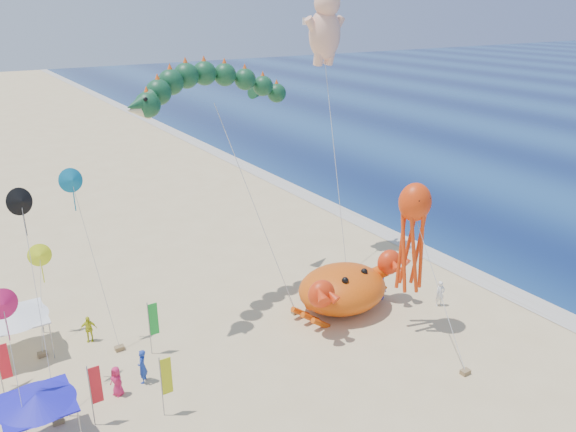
% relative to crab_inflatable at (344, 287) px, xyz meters
% --- Properties ---
extents(ground, '(320.00, 320.00, 0.00)m').
position_rel_crab_inflatable_xyz_m(ground, '(-1.21, -0.55, -1.52)').
color(ground, '#D1B784').
rests_on(ground, ground).
extents(foam_strip, '(320.00, 320.00, 0.00)m').
position_rel_crab_inflatable_xyz_m(foam_strip, '(10.79, -0.55, -1.52)').
color(foam_strip, silver).
rests_on(foam_strip, ground).
extents(crab_inflatable, '(7.89, 5.75, 3.46)m').
position_rel_crab_inflatable_xyz_m(crab_inflatable, '(0.00, 0.00, 0.00)').
color(crab_inflatable, '#D64E0B').
rests_on(crab_inflatable, ground).
extents(dragon_kite, '(12.38, 8.36, 14.62)m').
position_rel_crab_inflatable_xyz_m(dragon_kite, '(-5.70, 5.98, 11.73)').
color(dragon_kite, '#103C22').
rests_on(dragon_kite, ground).
extents(cherub_kite, '(2.75, 6.29, 19.27)m').
position_rel_crab_inflatable_xyz_m(cherub_kite, '(4.57, 8.82, 15.28)').
color(cherub_kite, '#F9B598').
rests_on(cherub_kite, ground).
extents(octopus_kite, '(1.91, 6.23, 8.99)m').
position_rel_crab_inflatable_xyz_m(octopus_kite, '(1.92, -3.61, 4.77)').
color(octopus_kite, red).
rests_on(octopus_kite, ground).
extents(canopy_blue, '(3.22, 3.22, 2.71)m').
position_rel_crab_inflatable_xyz_m(canopy_blue, '(-18.29, -2.35, 0.92)').
color(canopy_blue, gray).
rests_on(canopy_blue, ground).
extents(canopy_white, '(3.59, 3.59, 2.71)m').
position_rel_crab_inflatable_xyz_m(canopy_white, '(-18.09, 5.75, 0.92)').
color(canopy_white, gray).
rests_on(canopy_white, ground).
extents(feather_flags, '(7.95, 5.30, 3.20)m').
position_rel_crab_inflatable_xyz_m(feather_flags, '(-14.90, -0.47, 0.49)').
color(feather_flags, gray).
rests_on(feather_flags, ground).
extents(beachgoers, '(25.62, 8.53, 1.85)m').
position_rel_crab_inflatable_xyz_m(beachgoers, '(-11.09, -0.45, -0.68)').
color(beachgoers, white).
rests_on(beachgoers, ground).
extents(small_kites, '(7.66, 12.05, 10.31)m').
position_rel_crab_inflatable_xyz_m(small_kites, '(-17.27, 3.23, 5.24)').
color(small_kites, '#0E719C').
rests_on(small_kites, ground).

